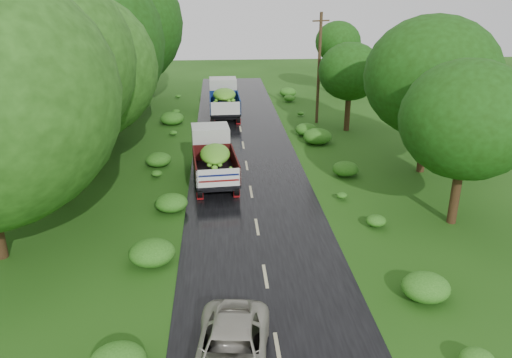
{
  "coord_description": "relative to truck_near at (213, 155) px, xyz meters",
  "views": [
    {
      "loc": [
        -1.52,
        -11.69,
        10.06
      ],
      "look_at": [
        0.07,
        9.51,
        1.7
      ],
      "focal_mm": 35.0,
      "sensor_mm": 36.0,
      "label": 1
    }
  ],
  "objects": [
    {
      "name": "road",
      "position": [
        1.92,
        -8.95,
        -1.42
      ],
      "size": [
        6.5,
        80.0,
        0.02
      ],
      "primitive_type": "cube",
      "color": "black",
      "rests_on": "ground"
    },
    {
      "name": "truck_far",
      "position": [
        0.79,
        14.12,
        0.09
      ],
      "size": [
        2.39,
        6.47,
        2.7
      ],
      "rotation": [
        0.0,
        0.0,
        0.02
      ],
      "color": "black",
      "rests_on": "ground"
    },
    {
      "name": "road_lines",
      "position": [
        1.92,
        -7.95,
        -1.41
      ],
      "size": [
        0.12,
        69.6,
        0.0
      ],
      "color": "#BFB78C",
      "rests_on": "road"
    },
    {
      "name": "trees_left",
      "position": [
        -8.26,
        6.47,
        5.08
      ],
      "size": [
        7.57,
        34.45,
        9.27
      ],
      "color": "black",
      "rests_on": "ground"
    },
    {
      "name": "shrubs",
      "position": [
        1.92,
        0.05,
        -1.08
      ],
      "size": [
        11.9,
        44.0,
        0.7
      ],
      "color": "#246016",
      "rests_on": "ground"
    },
    {
      "name": "utility_pole",
      "position": [
        7.88,
        11.44,
        2.77
      ],
      "size": [
        1.35,
        0.67,
        8.16
      ],
      "rotation": [
        0.0,
        0.0,
        0.41
      ],
      "color": "#382616",
      "rests_on": "ground"
    },
    {
      "name": "car",
      "position": [
        0.54,
        -14.65,
        -0.8
      ],
      "size": [
        2.52,
        4.63,
        1.23
      ],
      "primitive_type": "imported",
      "rotation": [
        0.0,
        0.0,
        -0.11
      ],
      "color": "#AFAA9B",
      "rests_on": "road"
    },
    {
      "name": "ground",
      "position": [
        1.92,
        -13.95,
        -1.43
      ],
      "size": [
        120.0,
        120.0,
        0.0
      ],
      "primitive_type": "plane",
      "color": "#19400D",
      "rests_on": "ground"
    },
    {
      "name": "trees_right",
      "position": [
        11.08,
        4.0,
        3.45
      ],
      "size": [
        5.55,
        30.83,
        7.1
      ],
      "color": "black",
      "rests_on": "ground"
    },
    {
      "name": "truck_near",
      "position": [
        0.0,
        0.0,
        0.0
      ],
      "size": [
        2.63,
        6.19,
        2.53
      ],
      "rotation": [
        0.0,
        0.0,
        0.09
      ],
      "color": "black",
      "rests_on": "ground"
    }
  ]
}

